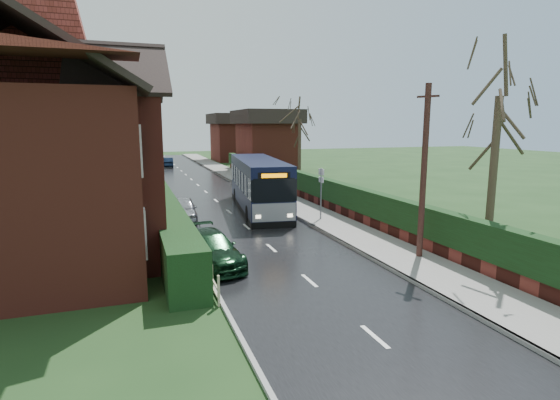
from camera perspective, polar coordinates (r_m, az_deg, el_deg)
name	(u,v)px	position (r m, az deg, el deg)	size (l,w,h in m)	color
ground	(288,263)	(16.13, 1.07, -8.23)	(140.00, 140.00, 0.00)	#27471E
road	(229,212)	(25.45, -6.68, -1.54)	(6.00, 100.00, 0.02)	black
pavement	(297,206)	(26.65, 2.27, -0.84)	(2.50, 100.00, 0.14)	slate
kerb_right	(279,208)	(26.25, -0.17, -1.00)	(0.12, 100.00, 0.14)	gray
kerb_left	(175,215)	(24.99, -13.53, -1.87)	(0.12, 100.00, 0.10)	gray
front_hedge	(166,221)	(19.89, -14.63, -2.68)	(1.20, 16.00, 1.60)	black
picket_fence	(184,228)	(20.04, -12.44, -3.53)	(0.10, 16.00, 0.90)	tan
right_wall_hedge	(321,190)	(27.09, 5.34, 1.34)	(0.60, 50.00, 1.80)	maroon
brick_house	(34,141)	(19.49, -29.44, 6.74)	(9.30, 14.60, 10.30)	maroon
bus	(259,185)	(25.74, -2.81, 1.98)	(3.52, 10.10, 3.00)	black
car_silver	(182,209)	(23.48, -12.62, -1.19)	(1.44, 3.58, 1.22)	#AAA9AE
car_green	(209,249)	(15.93, -9.20, -6.31)	(1.69, 4.16, 1.21)	black
car_distant	(168,162)	(53.63, -14.46, 4.78)	(1.23, 3.53, 1.16)	black
bus_stop_sign	(321,187)	(22.63, 5.39, 1.76)	(0.14, 0.42, 2.80)	slate
telegraph_pole	(424,173)	(16.70, 18.26, 3.35)	(0.41, 0.78, 6.44)	#311A16
tree_right_near	(501,84)	(17.79, 26.86, 13.35)	(3.97, 3.97, 8.58)	#3B3023
tree_right_far	(300,115)	(38.84, 2.60, 11.05)	(4.05, 4.05, 7.82)	#382A21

